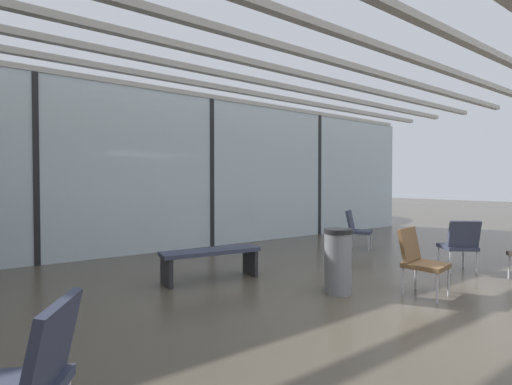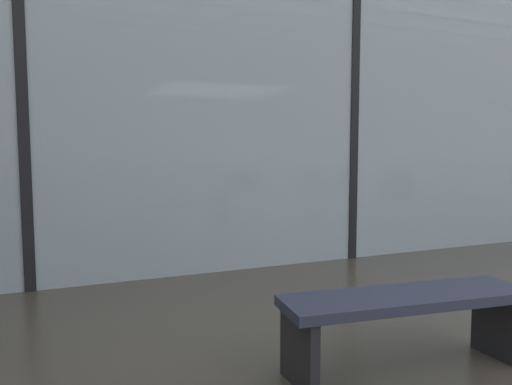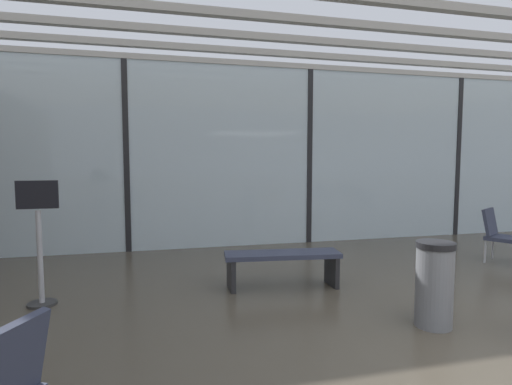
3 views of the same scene
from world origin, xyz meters
name	(u,v)px [view 2 (image 2 of 3)]	position (x,y,z in m)	size (l,w,h in m)	color
glass_curtain_wall	(352,113)	(0.00, 5.20, 1.72)	(14.00, 0.08, 3.45)	silver
window_mullion_0	(23,102)	(-3.50, 5.20, 1.72)	(0.10, 0.12, 3.45)	black
window_mullion_1	(352,113)	(0.00, 5.20, 1.72)	(0.10, 0.12, 3.45)	black
parked_airplane	(277,124)	(1.49, 10.41, 1.84)	(13.94, 3.68, 3.68)	#B2BCD6
waiting_bench	(406,311)	(-1.40, 2.53, 0.36)	(1.54, 0.56, 0.47)	#33384C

